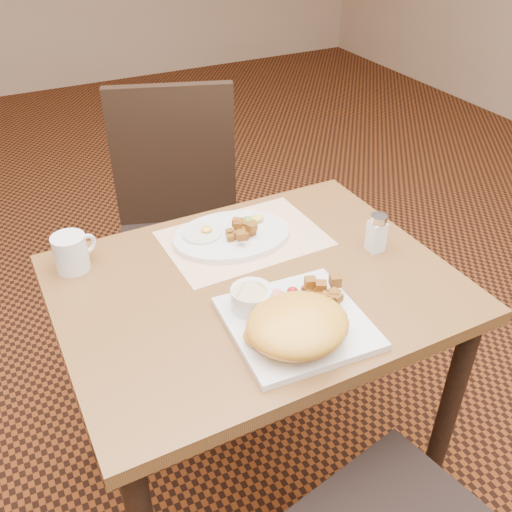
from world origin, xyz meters
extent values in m
plane|color=black|center=(0.00, 0.00, 0.00)|extent=(8.00, 8.00, 0.00)
cube|color=brown|center=(0.00, 0.00, 0.73)|extent=(0.90, 0.70, 0.03)
cylinder|color=black|center=(0.40, -0.30, 0.36)|extent=(0.05, 0.05, 0.71)
cylinder|color=black|center=(-0.40, 0.30, 0.36)|extent=(0.05, 0.05, 0.71)
cylinder|color=black|center=(0.40, 0.30, 0.36)|extent=(0.05, 0.05, 0.71)
cylinder|color=black|center=(0.17, -0.36, 0.21)|extent=(0.04, 0.04, 0.42)
cube|color=black|center=(0.02, 0.60, 0.45)|extent=(0.53, 0.53, 0.05)
cylinder|color=black|center=(0.25, 0.71, 0.21)|extent=(0.04, 0.04, 0.42)
cylinder|color=black|center=(0.14, 0.37, 0.21)|extent=(0.04, 0.04, 0.42)
cylinder|color=black|center=(-0.09, 0.83, 0.21)|extent=(0.04, 0.04, 0.42)
cylinder|color=black|center=(-0.20, 0.49, 0.21)|extent=(0.04, 0.04, 0.42)
cube|color=black|center=(0.09, 0.79, 0.72)|extent=(0.41, 0.18, 0.50)
cube|color=white|center=(0.06, 0.18, 0.75)|extent=(0.40, 0.29, 0.00)
cube|color=silver|center=(0.01, -0.18, 0.76)|extent=(0.30, 0.30, 0.02)
ellipsoid|color=gold|center=(-0.02, -0.23, 0.80)|extent=(0.21, 0.19, 0.08)
ellipsoid|color=gold|center=(0.00, -0.25, 0.78)|extent=(0.08, 0.08, 0.03)
ellipsoid|color=gold|center=(-0.08, -0.20, 0.78)|extent=(0.08, 0.08, 0.03)
cylinder|color=silver|center=(-0.06, -0.10, 0.79)|extent=(0.09, 0.09, 0.05)
cylinder|color=beige|center=(-0.07, -0.10, 0.81)|extent=(0.07, 0.07, 0.01)
ellipsoid|color=#387223|center=(0.01, -0.10, 0.77)|extent=(0.05, 0.04, 0.01)
ellipsoid|color=red|center=(0.04, -0.10, 0.78)|extent=(0.03, 0.03, 0.03)
ellipsoid|color=#F28C72|center=(-0.01, -0.09, 0.78)|extent=(0.07, 0.05, 0.02)
cylinder|color=white|center=(-0.04, 0.22, 0.77)|extent=(0.10, 0.10, 0.01)
ellipsoid|color=yellow|center=(-0.03, 0.22, 0.78)|extent=(0.03, 0.03, 0.01)
ellipsoid|color=#387223|center=(0.09, 0.22, 0.78)|extent=(0.05, 0.04, 0.01)
ellipsoid|color=yellow|center=(0.11, 0.21, 0.78)|extent=(0.04, 0.03, 0.02)
cube|color=white|center=(0.33, -0.02, 0.79)|extent=(0.04, 0.04, 0.08)
cylinder|color=silver|center=(0.33, -0.02, 0.84)|extent=(0.04, 0.04, 0.02)
cylinder|color=silver|center=(-0.36, 0.25, 0.80)|extent=(0.08, 0.08, 0.09)
torus|color=silver|center=(-0.32, 0.26, 0.80)|extent=(0.05, 0.03, 0.05)
cube|color=brown|center=(0.07, -0.11, 0.78)|extent=(0.03, 0.03, 0.02)
cube|color=brown|center=(0.10, -0.17, 0.79)|extent=(0.03, 0.03, 0.02)
cube|color=brown|center=(0.10, -0.18, 0.79)|extent=(0.03, 0.03, 0.02)
cube|color=brown|center=(0.09, -0.19, 0.77)|extent=(0.03, 0.03, 0.02)
cube|color=brown|center=(0.07, -0.15, 0.78)|extent=(0.03, 0.03, 0.02)
cube|color=brown|center=(0.05, -0.13, 0.78)|extent=(0.03, 0.03, 0.02)
cube|color=brown|center=(0.09, -0.12, 0.78)|extent=(0.02, 0.02, 0.02)
cube|color=brown|center=(0.07, -0.13, 0.78)|extent=(0.03, 0.03, 0.02)
cube|color=brown|center=(0.09, -0.18, 0.78)|extent=(0.03, 0.03, 0.02)
cube|color=brown|center=(0.10, -0.17, 0.79)|extent=(0.03, 0.03, 0.02)
cube|color=brown|center=(0.13, -0.13, 0.80)|extent=(0.03, 0.03, 0.03)
cube|color=brown|center=(0.10, -0.12, 0.78)|extent=(0.03, 0.03, 0.02)
cube|color=brown|center=(0.08, -0.20, 0.78)|extent=(0.02, 0.02, 0.02)
cube|color=brown|center=(0.08, -0.13, 0.78)|extent=(0.02, 0.02, 0.02)
cube|color=brown|center=(0.09, -0.16, 0.78)|extent=(0.02, 0.02, 0.02)
cube|color=brown|center=(0.10, -0.16, 0.77)|extent=(0.02, 0.02, 0.02)
cube|color=brown|center=(0.09, -0.14, 0.78)|extent=(0.03, 0.03, 0.03)
cube|color=brown|center=(0.03, -0.18, 0.79)|extent=(0.03, 0.03, 0.02)
cube|color=brown|center=(0.09, -0.18, 0.79)|extent=(0.02, 0.02, 0.02)
cube|color=brown|center=(0.09, -0.16, 0.77)|extent=(0.02, 0.02, 0.02)
cube|color=brown|center=(0.09, -0.13, 0.80)|extent=(0.03, 0.03, 0.02)
cube|color=brown|center=(0.05, -0.17, 0.78)|extent=(0.03, 0.03, 0.02)
cube|color=brown|center=(0.08, -0.16, 0.79)|extent=(0.03, 0.03, 0.02)
cube|color=brown|center=(0.08, -0.17, 0.77)|extent=(0.02, 0.02, 0.02)
cube|color=brown|center=(0.08, -0.11, 0.80)|extent=(0.03, 0.03, 0.02)
cube|color=brown|center=(0.12, -0.14, 0.77)|extent=(0.02, 0.02, 0.02)
cube|color=brown|center=(0.03, 0.16, 0.78)|extent=(0.02, 0.02, 0.02)
cube|color=brown|center=(0.05, 0.15, 0.78)|extent=(0.03, 0.03, 0.02)
cube|color=brown|center=(0.04, 0.19, 0.80)|extent=(0.03, 0.03, 0.02)
cube|color=brown|center=(0.04, 0.16, 0.78)|extent=(0.03, 0.03, 0.02)
cube|color=brown|center=(0.07, 0.16, 0.78)|extent=(0.02, 0.02, 0.02)
cube|color=brown|center=(0.02, 0.13, 0.80)|extent=(0.03, 0.02, 0.02)
cube|color=brown|center=(0.04, 0.18, 0.80)|extent=(0.03, 0.03, 0.02)
cube|color=brown|center=(0.01, 0.16, 0.78)|extent=(0.02, 0.02, 0.02)
cube|color=brown|center=(0.07, 0.16, 0.78)|extent=(0.02, 0.02, 0.02)
cube|color=brown|center=(0.05, 0.17, 0.78)|extent=(0.04, 0.04, 0.02)
cube|color=brown|center=(0.07, 0.15, 0.80)|extent=(0.03, 0.03, 0.02)
cube|color=brown|center=(0.02, 0.18, 0.78)|extent=(0.02, 0.02, 0.02)
cube|color=brown|center=(0.09, 0.19, 0.78)|extent=(0.02, 0.02, 0.02)
cube|color=brown|center=(0.06, 0.20, 0.78)|extent=(0.03, 0.03, 0.02)
cube|color=brown|center=(0.07, 0.21, 0.78)|extent=(0.02, 0.02, 0.02)
camera|label=1|loc=(-0.48, -0.94, 1.55)|focal=40.00mm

